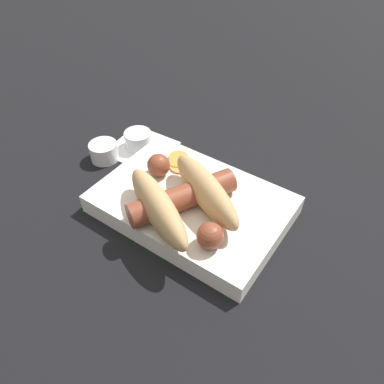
# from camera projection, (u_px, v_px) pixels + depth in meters

# --- Properties ---
(ground_plane) EXTENTS (3.00, 3.00, 0.00)m
(ground_plane) POSITION_uv_depth(u_px,v_px,m) (192.00, 211.00, 0.57)
(ground_plane) COLOR black
(food_tray) EXTENTS (0.27, 0.19, 0.03)m
(food_tray) POSITION_uv_depth(u_px,v_px,m) (192.00, 204.00, 0.55)
(food_tray) COLOR silver
(food_tray) RESTS_ON ground_plane
(bread_roll) EXTENTS (0.19, 0.17, 0.05)m
(bread_roll) POSITION_uv_depth(u_px,v_px,m) (183.00, 198.00, 0.51)
(bread_roll) COLOR tan
(bread_roll) RESTS_ON food_tray
(sausage) EXTENTS (0.18, 0.16, 0.04)m
(sausage) POSITION_uv_depth(u_px,v_px,m) (182.00, 197.00, 0.52)
(sausage) COLOR brown
(sausage) RESTS_ON food_tray
(pickled_veggies) EXTENTS (0.05, 0.06, 0.00)m
(pickled_veggies) POSITION_uv_depth(u_px,v_px,m) (179.00, 162.00, 0.60)
(pickled_veggies) COLOR orange
(pickled_veggies) RESTS_ON food_tray
(napkin) EXTENTS (0.11, 0.11, 0.00)m
(napkin) POSITION_uv_depth(u_px,v_px,m) (142.00, 148.00, 0.68)
(napkin) COLOR white
(napkin) RESTS_ON ground_plane
(condiment_cup_near) EXTENTS (0.05, 0.05, 0.03)m
(condiment_cup_near) POSITION_uv_depth(u_px,v_px,m) (138.00, 141.00, 0.67)
(condiment_cup_near) COLOR white
(condiment_cup_near) RESTS_ON ground_plane
(condiment_cup_far) EXTENTS (0.05, 0.05, 0.03)m
(condiment_cup_far) POSITION_uv_depth(u_px,v_px,m) (104.00, 152.00, 0.65)
(condiment_cup_far) COLOR white
(condiment_cup_far) RESTS_ON ground_plane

